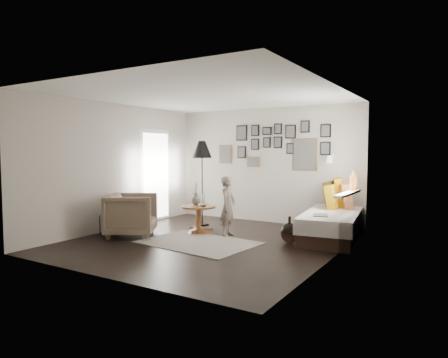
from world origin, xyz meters
The scene contains 23 objects.
ground centered at (0.00, 0.00, 0.00)m, with size 4.80×4.80×0.00m, color black.
wall_back centered at (0.00, 2.40, 1.30)m, with size 4.50×4.50×0.00m, color #ACA296.
wall_front centered at (0.00, -2.40, 1.30)m, with size 4.50×4.50×0.00m, color #ACA296.
wall_left centered at (-2.25, 0.00, 1.30)m, with size 4.80×4.80×0.00m, color #ACA296.
wall_right centered at (2.25, 0.00, 1.30)m, with size 4.80×4.80×0.00m, color #ACA296.
ceiling centered at (0.00, 0.00, 2.60)m, with size 4.80×4.80×0.00m, color white.
door_left centered at (-2.23, 1.20, 1.05)m, with size 0.00×2.14×2.14m.
window_right centered at (2.18, 1.34, 0.93)m, with size 0.15×1.32×1.30m.
gallery_wall centered at (0.29, 2.38, 1.74)m, with size 2.74×0.03×1.08m.
wall_sconce centered at (1.55, 2.13, 1.46)m, with size 0.18×0.36×0.16m.
rug centered at (-0.08, -0.17, 0.01)m, with size 1.96×1.37×0.01m, color beige.
pedestal_table centered at (-0.59, 0.58, 0.25)m, with size 0.68×0.68×0.54m.
vase centered at (-0.67, 0.60, 0.69)m, with size 0.20×0.20×0.49m.
candles centered at (-0.48, 0.58, 0.66)m, with size 0.12×0.12×0.25m.
daybed centered at (1.85, 1.52, 0.33)m, with size 1.23×2.34×1.09m.
magazine_on_daybed centered at (1.80, 0.87, 0.51)m, with size 0.24×0.33×0.02m, color black.
armchair centered at (-1.50, -0.35, 0.41)m, with size 0.87×0.90×0.82m, color brown.
armchair_cushion centered at (-1.47, -0.30, 0.48)m, with size 0.37×0.37×0.09m, color beige.
floor_lamp centered at (-0.99, 1.29, 1.59)m, with size 0.43×0.43×1.85m.
magazine_basket centered at (-2.00, -0.51, 0.18)m, with size 0.39×0.39×0.37m.
demijohn_large centered at (1.31, 0.65, 0.18)m, with size 0.32×0.32×0.48m.
demijohn_small centered at (1.66, 0.53, 0.16)m, with size 0.28×0.28×0.43m.
child centered at (0.07, 0.61, 0.57)m, with size 0.42×0.27×1.14m, color #655650.
Camera 1 is at (3.93, -5.90, 1.62)m, focal length 32.00 mm.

